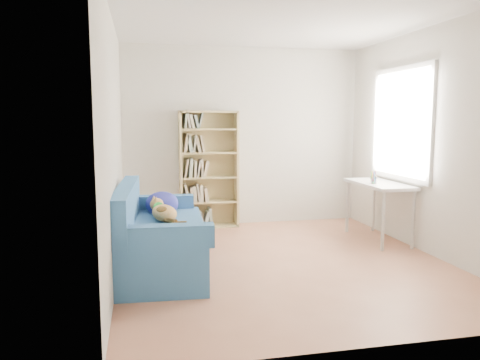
# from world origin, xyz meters

# --- Properties ---
(ground) EXTENTS (4.00, 4.00, 0.00)m
(ground) POSITION_xyz_m (0.00, 0.00, 0.00)
(ground) COLOR #AA694C
(ground) RESTS_ON ground
(room_shell) EXTENTS (3.54, 4.04, 2.62)m
(room_shell) POSITION_xyz_m (0.10, 0.03, 1.64)
(room_shell) COLOR silver
(room_shell) RESTS_ON ground
(sofa) EXTENTS (0.96, 1.84, 0.89)m
(sofa) POSITION_xyz_m (-1.35, 0.05, 0.34)
(sofa) COLOR #265488
(sofa) RESTS_ON ground
(bookshelf) EXTENTS (0.84, 0.26, 1.67)m
(bookshelf) POSITION_xyz_m (-0.54, 1.85, 0.77)
(bookshelf) COLOR tan
(bookshelf) RESTS_ON ground
(desk) EXTENTS (0.49, 1.08, 0.75)m
(desk) POSITION_xyz_m (1.48, 0.66, 0.66)
(desk) COLOR white
(desk) RESTS_ON ground
(pen_cup) EXTENTS (0.09, 0.09, 0.16)m
(pen_cup) POSITION_xyz_m (1.37, 0.59, 0.81)
(pen_cup) COLOR white
(pen_cup) RESTS_ON desk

